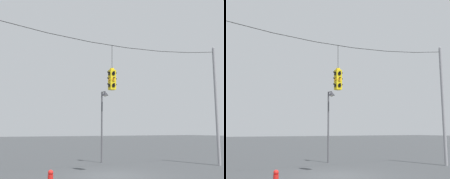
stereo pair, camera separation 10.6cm
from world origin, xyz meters
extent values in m
plane|color=#383A3D|center=(0.00, 0.00, 0.00)|extent=(200.00, 200.00, 0.00)
cylinder|color=gray|center=(8.46, 0.47, 4.09)|extent=(0.21, 0.21, 8.19)
sphere|color=gray|center=(8.46, 0.47, 8.23)|extent=(0.17, 0.17, 0.17)
cylinder|color=black|center=(-4.84, 0.47, 7.46)|extent=(2.42, 0.03, 0.27)
cylinder|color=black|center=(-2.42, 0.47, 7.28)|extent=(2.42, 0.03, 0.15)
cylinder|color=black|center=(0.00, 0.47, 7.22)|extent=(2.42, 0.03, 0.03)
cylinder|color=black|center=(2.42, 0.47, 7.28)|extent=(2.42, 0.03, 0.15)
cylinder|color=black|center=(4.84, 0.47, 7.46)|extent=(2.42, 0.03, 0.27)
cylinder|color=black|center=(7.25, 0.47, 7.76)|extent=(2.42, 0.03, 0.39)
cube|color=yellow|center=(0.17, 0.47, 5.19)|extent=(0.34, 0.34, 1.14)
cube|color=yellow|center=(0.17, 0.47, 5.81)|extent=(0.19, 0.19, 0.10)
cylinder|color=black|center=(0.17, 0.47, 6.54)|extent=(0.02, 0.02, 1.35)
cylinder|color=black|center=(0.17, 0.28, 5.53)|extent=(0.20, 0.03, 0.20)
cylinder|color=black|center=(0.17, 0.24, 5.62)|extent=(0.07, 0.12, 0.07)
cylinder|color=orange|center=(0.17, 0.28, 5.19)|extent=(0.20, 0.03, 0.20)
cylinder|color=black|center=(0.17, 0.24, 5.28)|extent=(0.07, 0.12, 0.07)
cylinder|color=black|center=(0.17, 0.28, 4.85)|extent=(0.20, 0.03, 0.20)
cylinder|color=black|center=(0.17, 0.24, 4.94)|extent=(0.07, 0.12, 0.07)
cylinder|color=black|center=(0.17, 0.65, 5.53)|extent=(0.20, 0.03, 0.20)
cylinder|color=black|center=(0.17, 0.70, 5.62)|extent=(0.07, 0.12, 0.07)
cylinder|color=orange|center=(0.17, 0.65, 5.19)|extent=(0.20, 0.03, 0.20)
cylinder|color=black|center=(0.17, 0.70, 5.28)|extent=(0.07, 0.12, 0.07)
cylinder|color=black|center=(0.17, 0.65, 4.85)|extent=(0.20, 0.03, 0.20)
cylinder|color=black|center=(0.17, 0.70, 4.94)|extent=(0.07, 0.12, 0.07)
cylinder|color=black|center=(-0.01, 0.47, 5.53)|extent=(0.03, 0.20, 0.20)
cylinder|color=black|center=(-0.06, 0.47, 5.62)|extent=(0.12, 0.07, 0.07)
cylinder|color=orange|center=(-0.01, 0.47, 5.19)|extent=(0.03, 0.20, 0.20)
cylinder|color=black|center=(-0.06, 0.47, 5.28)|extent=(0.12, 0.07, 0.07)
cylinder|color=black|center=(-0.01, 0.47, 4.85)|extent=(0.03, 0.20, 0.20)
cylinder|color=black|center=(-0.06, 0.47, 4.94)|extent=(0.12, 0.07, 0.07)
cylinder|color=black|center=(0.36, 0.47, 5.53)|extent=(0.03, 0.20, 0.20)
cylinder|color=black|center=(0.40, 0.47, 5.62)|extent=(0.12, 0.07, 0.07)
cylinder|color=orange|center=(0.36, 0.47, 5.19)|extent=(0.03, 0.20, 0.20)
cylinder|color=black|center=(0.40, 0.47, 5.28)|extent=(0.12, 0.07, 0.07)
cylinder|color=black|center=(0.36, 0.47, 4.85)|extent=(0.03, 0.20, 0.20)
cylinder|color=black|center=(0.40, 0.47, 4.94)|extent=(0.12, 0.07, 0.07)
cylinder|color=#515156|center=(2.11, 5.72, 2.65)|extent=(0.12, 0.12, 5.29)
cylinder|color=#515156|center=(2.11, 5.45, 5.24)|extent=(0.07, 0.54, 0.07)
cone|color=#232328|center=(2.11, 5.18, 5.09)|extent=(0.49, 0.49, 0.30)
sphere|color=silver|center=(2.11, 5.18, 4.94)|extent=(0.22, 0.22, 0.22)
sphere|color=red|center=(-3.83, -1.68, 0.64)|extent=(0.22, 0.22, 0.22)
camera|label=1|loc=(-7.20, -13.34, 2.35)|focal=45.00mm
camera|label=2|loc=(-7.11, -13.39, 2.35)|focal=45.00mm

